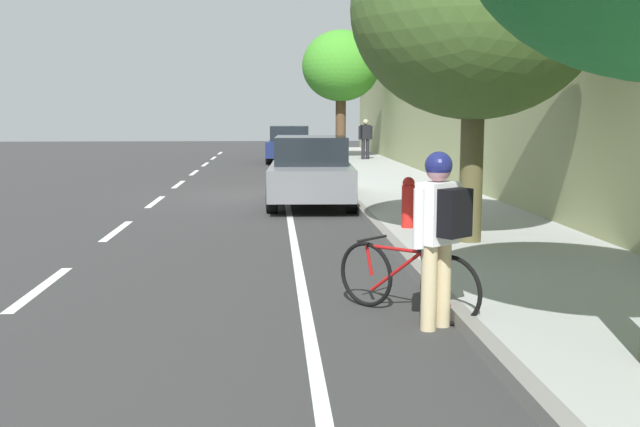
# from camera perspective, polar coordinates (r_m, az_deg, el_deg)

# --- Properties ---
(ground) EXTENTS (73.75, 73.75, 0.00)m
(ground) POSITION_cam_1_polar(r_m,az_deg,el_deg) (17.93, -3.56, 1.34)
(ground) COLOR #323232
(sidewalk) EXTENTS (3.01, 46.10, 0.15)m
(sidewalk) POSITION_cam_1_polar(r_m,az_deg,el_deg) (18.24, 6.99, 1.64)
(sidewalk) COLOR #9FA29F
(sidewalk) RESTS_ON ground
(curb_edge) EXTENTS (0.16, 46.10, 0.15)m
(curb_edge) POSITION_cam_1_polar(r_m,az_deg,el_deg) (18.01, 2.02, 1.62)
(curb_edge) COLOR gray
(curb_edge) RESTS_ON ground
(lane_stripe_centre) EXTENTS (0.14, 44.20, 0.01)m
(lane_stripe_centre) POSITION_cam_1_polar(r_m,az_deg,el_deg) (17.20, -12.76, 0.90)
(lane_stripe_centre) COLOR white
(lane_stripe_centre) RESTS_ON ground
(lane_stripe_bike_edge) EXTENTS (0.12, 46.10, 0.01)m
(lane_stripe_bike_edge) POSITION_cam_1_polar(r_m,az_deg,el_deg) (17.93, -2.66, 1.36)
(lane_stripe_bike_edge) COLOR white
(lane_stripe_bike_edge) RESTS_ON ground
(building_facade) EXTENTS (0.50, 46.10, 6.44)m
(building_facade) POSITION_cam_1_polar(r_m,az_deg,el_deg) (18.58, 12.59, 11.34)
(building_facade) COLOR #969D6B
(building_facade) RESTS_ON ground
(parked_sedan_grey_second) EXTENTS (1.99, 4.47, 1.52)m
(parked_sedan_grey_second) POSITION_cam_1_polar(r_m,az_deg,el_deg) (16.19, -0.71, 3.34)
(parked_sedan_grey_second) COLOR slate
(parked_sedan_grey_second) RESTS_ON ground
(parked_sedan_dark_blue_mid) EXTENTS (2.06, 4.51, 1.52)m
(parked_sedan_dark_blue_mid) POSITION_cam_1_polar(r_m,az_deg,el_deg) (30.60, -2.34, 5.44)
(parked_sedan_dark_blue_mid) COLOR navy
(parked_sedan_dark_blue_mid) RESTS_ON ground
(bicycle_at_curb) EXTENTS (1.22, 1.29, 0.75)m
(bicycle_at_curb) POSITION_cam_1_polar(r_m,az_deg,el_deg) (7.36, 6.80, -5.16)
(bicycle_at_curb) COLOR black
(bicycle_at_curb) RESTS_ON ground
(cyclist_with_backpack) EXTENTS (0.55, 0.53, 1.67)m
(cyclist_with_backpack) POSITION_cam_1_polar(r_m,az_deg,el_deg) (6.83, 9.37, -0.71)
(cyclist_with_backpack) COLOR #C6B284
(cyclist_with_backpack) RESTS_ON ground
(street_tree_mid_block) EXTENTS (3.57, 3.57, 4.92)m
(street_tree_mid_block) POSITION_cam_1_polar(r_m,az_deg,el_deg) (10.92, 12.10, 15.37)
(street_tree_mid_block) COLOR brown
(street_tree_mid_block) RESTS_ON sidewalk
(street_tree_far_end) EXTENTS (3.27, 3.27, 5.34)m
(street_tree_far_end) POSITION_cam_1_polar(r_m,az_deg,el_deg) (31.16, 1.65, 11.40)
(street_tree_far_end) COLOR #503925
(street_tree_far_end) RESTS_ON sidewalk
(pedestrian_on_phone) EXTENTS (0.60, 0.33, 1.65)m
(pedestrian_on_phone) POSITION_cam_1_polar(r_m,az_deg,el_deg) (30.28, 3.58, 6.02)
(pedestrian_on_phone) COLOR black
(pedestrian_on_phone) RESTS_ON sidewalk
(fire_hydrant) EXTENTS (0.22, 0.22, 0.84)m
(fire_hydrant) POSITION_cam_1_polar(r_m,az_deg,el_deg) (12.08, 6.92, 0.90)
(fire_hydrant) COLOR red
(fire_hydrant) RESTS_ON sidewalk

